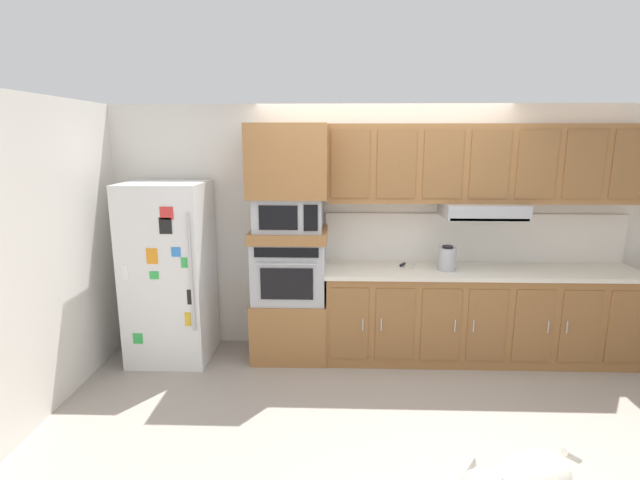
# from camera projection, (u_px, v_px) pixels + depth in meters

# --- Properties ---
(ground_plane) EXTENTS (9.60, 9.60, 0.00)m
(ground_plane) POSITION_uv_depth(u_px,v_px,m) (388.00, 393.00, 4.12)
(ground_plane) COLOR #9E9389
(back_kitchen_wall) EXTENTS (6.20, 0.12, 2.50)m
(back_kitchen_wall) POSITION_uv_depth(u_px,v_px,m) (380.00, 228.00, 4.94)
(back_kitchen_wall) COLOR silver
(back_kitchen_wall) RESTS_ON ground
(side_panel_left) EXTENTS (0.12, 7.10, 2.50)m
(side_panel_left) POSITION_uv_depth(u_px,v_px,m) (55.00, 251.00, 3.95)
(side_panel_left) COLOR silver
(side_panel_left) RESTS_ON ground
(refrigerator) EXTENTS (0.76, 0.73, 1.76)m
(refrigerator) POSITION_uv_depth(u_px,v_px,m) (170.00, 272.00, 4.67)
(refrigerator) COLOR white
(refrigerator) RESTS_ON ground
(oven_base_cabinet) EXTENTS (0.74, 0.62, 0.60)m
(oven_base_cabinet) POSITION_uv_depth(u_px,v_px,m) (290.00, 326.00, 4.82)
(oven_base_cabinet) COLOR #996638
(oven_base_cabinet) RESTS_ON ground
(built_in_oven) EXTENTS (0.70, 0.62, 0.60)m
(built_in_oven) POSITION_uv_depth(u_px,v_px,m) (290.00, 269.00, 4.69)
(built_in_oven) COLOR #A8AAAF
(built_in_oven) RESTS_ON oven_base_cabinet
(appliance_mid_shelf) EXTENTS (0.74, 0.62, 0.10)m
(appliance_mid_shelf) POSITION_uv_depth(u_px,v_px,m) (289.00, 235.00, 4.62)
(appliance_mid_shelf) COLOR #996638
(appliance_mid_shelf) RESTS_ON built_in_oven
(microwave) EXTENTS (0.64, 0.54, 0.32)m
(microwave) POSITION_uv_depth(u_px,v_px,m) (289.00, 213.00, 4.57)
(microwave) COLOR #A8AAAF
(microwave) RESTS_ON appliance_mid_shelf
(appliance_upper_cabinet) EXTENTS (0.74, 0.62, 0.68)m
(appliance_upper_cabinet) POSITION_uv_depth(u_px,v_px,m) (288.00, 161.00, 4.47)
(appliance_upper_cabinet) COLOR #996638
(appliance_upper_cabinet) RESTS_ON microwave
(lower_cabinet_run) EXTENTS (3.00, 0.63, 0.88)m
(lower_cabinet_run) POSITION_uv_depth(u_px,v_px,m) (477.00, 316.00, 4.73)
(lower_cabinet_run) COLOR #996638
(lower_cabinet_run) RESTS_ON ground
(countertop_slab) EXTENTS (3.04, 0.64, 0.04)m
(countertop_slab) POSITION_uv_depth(u_px,v_px,m) (481.00, 271.00, 4.64)
(countertop_slab) COLOR silver
(countertop_slab) RESTS_ON lower_cabinet_run
(backsplash_panel) EXTENTS (3.04, 0.02, 0.50)m
(backsplash_panel) POSITION_uv_depth(u_px,v_px,m) (474.00, 238.00, 4.86)
(backsplash_panel) COLOR silver
(backsplash_panel) RESTS_ON countertop_slab
(upper_cabinet_with_hood) EXTENTS (3.00, 0.48, 0.88)m
(upper_cabinet_with_hood) POSITION_uv_depth(u_px,v_px,m) (484.00, 167.00, 4.54)
(upper_cabinet_with_hood) COLOR #996638
(upper_cabinet_with_hood) RESTS_ON backsplash_panel
(screwdriver) EXTENTS (0.17, 0.16, 0.03)m
(screwdriver) POSITION_uv_depth(u_px,v_px,m) (404.00, 265.00, 4.74)
(screwdriver) COLOR black
(screwdriver) RESTS_ON countertop_slab
(electric_kettle) EXTENTS (0.17, 0.17, 0.24)m
(electric_kettle) POSITION_uv_depth(u_px,v_px,m) (447.00, 259.00, 4.57)
(electric_kettle) COLOR #A8AAAF
(electric_kettle) RESTS_ON countertop_slab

